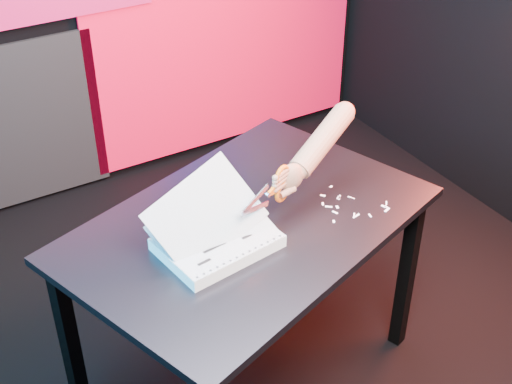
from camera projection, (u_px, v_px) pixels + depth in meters
room at (267, 28)px, 2.16m from camera, size 3.01×3.01×2.71m
backdrop at (119, 6)px, 3.44m from camera, size 2.88×0.05×2.08m
work_table at (248, 242)px, 2.40m from camera, size 1.38×1.13×0.75m
printout_stack at (217, 241)px, 2.22m from camera, size 0.41×0.30×0.27m
scissors at (279, 186)px, 2.30m from camera, size 0.23×0.10×0.14m
hand_forearm at (317, 146)px, 2.41m from camera, size 0.42×0.20×0.19m
paper_clippings at (351, 206)px, 2.42m from camera, size 0.23×0.23×0.00m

